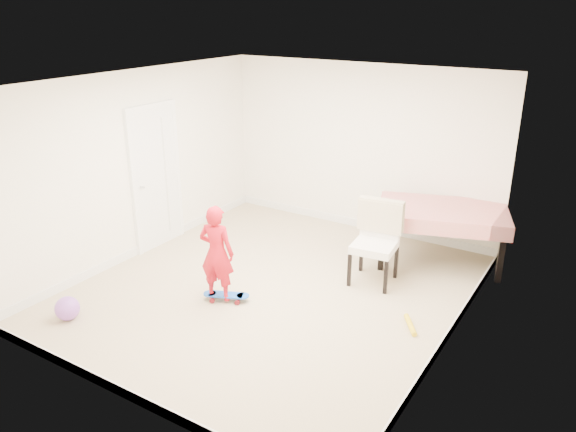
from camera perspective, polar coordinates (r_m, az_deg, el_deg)
The scene contains 17 objects.
ground at distance 7.23m, azimuth -1.52°, elevation -7.38°, with size 5.00×5.00×0.00m, color tan.
ceiling at distance 6.42m, azimuth -1.75°, elevation 13.34°, with size 4.50×5.00×0.04m, color silver.
wall_back at distance 8.80m, azimuth 7.37°, elevation 6.78°, with size 4.50×0.04×2.60m, color white.
wall_front at distance 4.99m, azimuth -17.60°, elevation -5.40°, with size 4.50×0.04×2.60m, color white.
wall_left at distance 8.10m, azimuth -14.96°, elevation 5.01°, with size 0.04×5.00×2.60m, color white.
wall_right at distance 5.85m, azimuth 16.91°, elevation -1.35°, with size 0.04×5.00×2.60m, color white.
door at distance 8.37m, azimuth -13.28°, elevation 3.70°, with size 0.10×0.94×2.11m, color white.
baseboard_back at distance 9.19m, azimuth 7.04°, elevation -0.72°, with size 4.50×0.02×0.12m, color white.
baseboard_front at distance 5.63m, azimuth -16.25°, elevation -16.84°, with size 4.50×0.02×0.12m, color white.
baseboard_left at distance 8.52m, azimuth -14.23°, elevation -3.02°, with size 0.02×5.00×0.12m, color white.
baseboard_right at distance 6.41m, azimuth 15.82°, elevation -11.68°, with size 0.02×5.00×0.12m, color white.
dining_table at distance 8.05m, azimuth 15.20°, elevation -1.88°, with size 1.71×1.08×0.81m, color red, non-canonical shape.
dining_chair at distance 7.25m, azimuth 8.77°, elevation -2.83°, with size 0.58×0.66×1.07m, color beige, non-canonical shape.
skateboard at distance 6.98m, azimuth -6.28°, elevation -8.21°, with size 0.57×0.21×0.09m, color blue, non-canonical shape.
child at distance 6.75m, azimuth -7.24°, elevation -4.02°, with size 0.44×0.29×1.20m, color red.
balloon at distance 6.99m, azimuth -21.51°, elevation -8.73°, with size 0.28×0.28×0.28m, color #9452C6.
foam_toy at distance 6.57m, azimuth 12.32°, elevation -10.75°, with size 0.06×0.06×0.40m, color yellow.
Camera 1 is at (3.52, -5.29, 3.43)m, focal length 35.00 mm.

